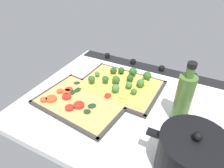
{
  "coord_description": "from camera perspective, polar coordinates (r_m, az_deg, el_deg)",
  "views": [
    {
      "loc": [
        -25.19,
        58.99,
        52.7
      ],
      "look_at": [
        5.94,
        -1.94,
        5.25
      ],
      "focal_mm": 31.89,
      "sensor_mm": 36.0,
      "label": 1
    }
  ],
  "objects": [
    {
      "name": "veggie_pizza_back",
      "position": [
        0.82,
        -9.23,
        -4.7
      ],
      "size": [
        35.25,
        26.11,
        1.9
      ],
      "color": "tan",
      "rests_on": "baking_tray_back"
    },
    {
      "name": "broccoli_pizza",
      "position": [
        0.89,
        2.65,
        0.21
      ],
      "size": [
        34.21,
        25.65,
        6.01
      ],
      "color": "tan",
      "rests_on": "baking_tray_front"
    },
    {
      "name": "baking_tray_front",
      "position": [
        0.9,
        2.15,
        -0.76
      ],
      "size": [
        36.7,
        28.13,
        1.3
      ],
      "color": "#33302D",
      "rests_on": "ground_plane"
    },
    {
      "name": "stove_control_panel",
      "position": [
        1.07,
        9.95,
        4.93
      ],
      "size": [
        75.38,
        7.0,
        2.6
      ],
      "color": "black",
      "rests_on": "ground_plane"
    },
    {
      "name": "ground_plane",
      "position": [
        0.84,
        3.02,
        -5.52
      ],
      "size": [
        78.52,
        68.35,
        3.0
      ],
      "primitive_type": "cube",
      "color": "silver"
    },
    {
      "name": "baking_tray_back",
      "position": [
        0.82,
        -8.63,
        -5.19
      ],
      "size": [
        37.91,
        28.77,
        1.3
      ],
      "color": "#33302D",
      "rests_on": "ground_plane"
    },
    {
      "name": "oil_bottle",
      "position": [
        0.72,
        19.8,
        -3.9
      ],
      "size": [
        5.83,
        5.83,
        23.88
      ],
      "color": "#476B2D",
      "rests_on": "ground_plane"
    },
    {
      "name": "cooking_pot",
      "position": [
        0.6,
        21.55,
        -18.73
      ],
      "size": [
        24.84,
        18.0,
        15.98
      ],
      "color": "black",
      "rests_on": "ground_plane"
    }
  ]
}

